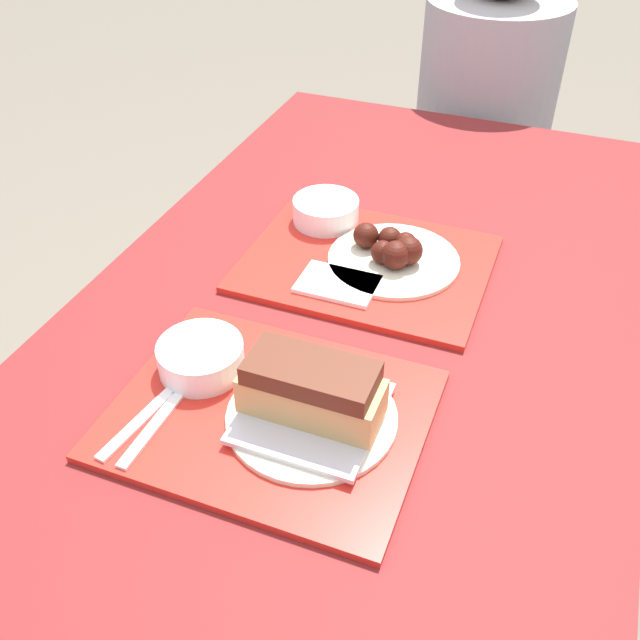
% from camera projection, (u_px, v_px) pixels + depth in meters
% --- Properties ---
extents(ground_plane, '(12.00, 12.00, 0.00)m').
position_uv_depth(ground_plane, '(332.00, 600.00, 1.59)').
color(ground_plane, '#706656').
extents(picnic_table, '(0.91, 1.85, 0.76)m').
position_uv_depth(picnic_table, '(337.00, 382.00, 1.16)').
color(picnic_table, maroon).
rests_on(picnic_table, ground_plane).
extents(picnic_bench_far, '(0.86, 0.28, 0.47)m').
position_uv_depth(picnic_bench_far, '(465.00, 204.00, 2.17)').
color(picnic_bench_far, maroon).
rests_on(picnic_bench_far, ground_plane).
extents(tray_near, '(0.42, 0.34, 0.01)m').
position_uv_depth(tray_near, '(270.00, 414.00, 0.98)').
color(tray_near, red).
rests_on(tray_near, picnic_table).
extents(tray_far, '(0.42, 0.34, 0.01)m').
position_uv_depth(tray_far, '(367.00, 263.00, 1.27)').
color(tray_far, red).
rests_on(tray_far, picnic_table).
extents(bowl_coleslaw_near, '(0.13, 0.13, 0.05)m').
position_uv_depth(bowl_coleslaw_near, '(201.00, 356.00, 1.03)').
color(bowl_coleslaw_near, white).
rests_on(bowl_coleslaw_near, tray_near).
extents(brisket_sandwich_plate, '(0.23, 0.23, 0.10)m').
position_uv_depth(brisket_sandwich_plate, '(312.00, 399.00, 0.94)').
color(brisket_sandwich_plate, beige).
rests_on(brisket_sandwich_plate, tray_near).
extents(plastic_fork_near, '(0.04, 0.17, 0.00)m').
position_uv_depth(plastic_fork_near, '(143.00, 418.00, 0.97)').
color(plastic_fork_near, white).
rests_on(plastic_fork_near, tray_near).
extents(plastic_knife_near, '(0.02, 0.17, 0.00)m').
position_uv_depth(plastic_knife_near, '(157.00, 422.00, 0.96)').
color(plastic_knife_near, white).
rests_on(plastic_knife_near, tray_near).
extents(condiment_packet, '(0.04, 0.03, 0.01)m').
position_uv_depth(condiment_packet, '(283.00, 372.00, 1.04)').
color(condiment_packet, teal).
rests_on(condiment_packet, tray_near).
extents(bowl_coleslaw_far, '(0.13, 0.13, 0.05)m').
position_uv_depth(bowl_coleslaw_far, '(326.00, 209.00, 1.35)').
color(bowl_coleslaw_far, white).
rests_on(bowl_coleslaw_far, tray_far).
extents(wings_plate_far, '(0.23, 0.23, 0.06)m').
position_uv_depth(wings_plate_far, '(393.00, 252.00, 1.25)').
color(wings_plate_far, beige).
rests_on(wings_plate_far, tray_far).
extents(napkin_far, '(0.13, 0.09, 0.01)m').
position_uv_depth(napkin_far, '(338.00, 284.00, 1.20)').
color(napkin_far, white).
rests_on(napkin_far, tray_far).
extents(person_seated_across, '(0.37, 0.37, 0.73)m').
position_uv_depth(person_seated_across, '(488.00, 84.00, 1.93)').
color(person_seated_across, '#9E9EA3').
rests_on(person_seated_across, picnic_bench_far).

